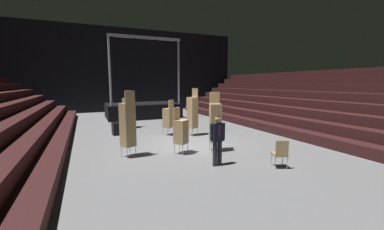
% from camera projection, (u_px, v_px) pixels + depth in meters
% --- Properties ---
extents(ground_plane, '(22.00, 30.00, 0.10)m').
position_uv_depth(ground_plane, '(191.00, 146.00, 10.91)').
color(ground_plane, slate).
extents(arena_end_wall, '(22.00, 0.30, 8.00)m').
position_uv_depth(arena_end_wall, '(131.00, 70.00, 24.01)').
color(arena_end_wall, black).
rests_on(arena_end_wall, ground_plane).
extents(bleacher_bank_right, '(6.00, 24.00, 3.60)m').
position_uv_depth(bleacher_bank_right, '(306.00, 99.00, 14.75)').
color(bleacher_bank_right, black).
rests_on(bleacher_bank_right, ground_plane).
extents(stage_riser, '(5.62, 3.52, 6.13)m').
position_uv_depth(stage_riser, '(143.00, 109.00, 19.79)').
color(stage_riser, black).
rests_on(stage_riser, ground_plane).
extents(man_with_tie, '(0.57, 0.24, 1.72)m').
position_uv_depth(man_with_tie, '(218.00, 137.00, 8.07)').
color(man_with_tie, black).
rests_on(man_with_tie, ground_plane).
extents(chair_stack_front_left, '(0.61, 0.61, 1.88)m').
position_uv_depth(chair_stack_front_left, '(168.00, 117.00, 12.92)').
color(chair_stack_front_left, '#B2B5BA').
rests_on(chair_stack_front_left, ground_plane).
extents(chair_stack_front_right, '(0.55, 0.55, 2.39)m').
position_uv_depth(chair_stack_front_right, '(215.00, 122.00, 9.79)').
color(chair_stack_front_right, '#B2B5BA').
rests_on(chair_stack_front_right, ground_plane).
extents(chair_stack_mid_left, '(0.56, 0.56, 2.48)m').
position_uv_depth(chair_stack_mid_left, '(192.00, 112.00, 12.79)').
color(chair_stack_mid_left, '#B2B5BA').
rests_on(chair_stack_mid_left, ground_plane).
extents(chair_stack_mid_right, '(0.58, 0.58, 2.48)m').
position_uv_depth(chair_stack_mid_right, '(128.00, 124.00, 9.02)').
color(chair_stack_mid_right, '#B2B5BA').
rests_on(chair_stack_mid_right, ground_plane).
extents(chair_stack_mid_centre, '(0.62, 0.62, 1.79)m').
position_uv_depth(chair_stack_mid_centre, '(181.00, 131.00, 9.48)').
color(chair_stack_mid_centre, '#B2B5BA').
rests_on(chair_stack_mid_centre, ground_plane).
extents(chair_stack_rear_left, '(0.62, 0.62, 2.31)m').
position_uv_depth(chair_stack_rear_left, '(128.00, 109.00, 14.91)').
color(chair_stack_rear_left, '#B2B5BA').
rests_on(chair_stack_rear_left, ground_plane).
extents(equipment_road_case, '(0.94, 0.66, 0.66)m').
position_uv_depth(equipment_road_case, '(121.00, 128.00, 13.15)').
color(equipment_road_case, black).
rests_on(equipment_road_case, ground_plane).
extents(loose_chair_near_man, '(0.57, 0.57, 0.95)m').
position_uv_depth(loose_chair_near_man, '(280.00, 152.00, 7.88)').
color(loose_chair_near_man, '#B2B5BA').
rests_on(loose_chair_near_man, ground_plane).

